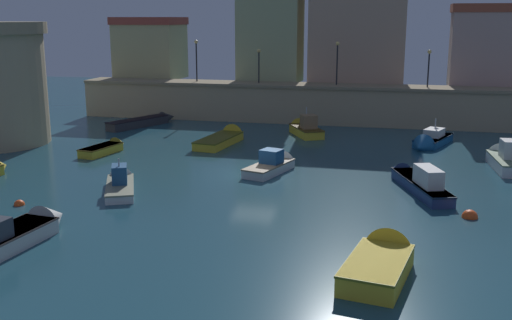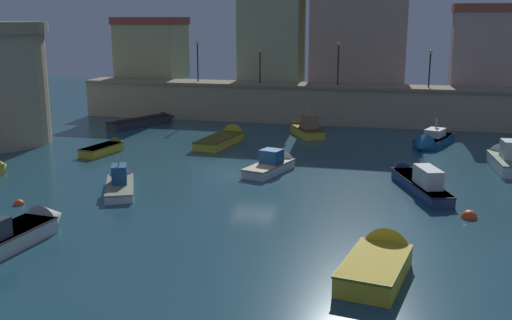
# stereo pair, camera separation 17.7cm
# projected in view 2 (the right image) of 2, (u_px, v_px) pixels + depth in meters

# --- Properties ---
(ground_plane) EXTENTS (102.38, 102.38, 0.00)m
(ground_plane) POSITION_uv_depth(u_px,v_px,m) (254.00, 174.00, 35.14)
(ground_plane) COLOR #1E4756
(quay_wall) EXTENTS (39.98, 3.33, 3.29)m
(quay_wall) POSITION_uv_depth(u_px,v_px,m) (306.00, 103.00, 52.33)
(quay_wall) COLOR tan
(quay_wall) RESTS_ON ground
(old_town_backdrop) EXTENTS (37.08, 5.25, 9.46)m
(old_town_backdrop) POSITION_uv_depth(u_px,v_px,m) (317.00, 37.00, 54.58)
(old_town_backdrop) COLOR tan
(old_town_backdrop) RESTS_ON ground
(quay_lamp_0) EXTENTS (0.32, 0.32, 3.62)m
(quay_lamp_0) POSITION_uv_depth(u_px,v_px,m) (198.00, 54.00, 53.67)
(quay_lamp_0) COLOR black
(quay_lamp_0) RESTS_ON quay_wall
(quay_lamp_1) EXTENTS (0.32, 0.32, 2.93)m
(quay_lamp_1) POSITION_uv_depth(u_px,v_px,m) (260.00, 60.00, 52.45)
(quay_lamp_1) COLOR black
(quay_lamp_1) RESTS_ON quay_wall
(quay_lamp_2) EXTENTS (0.32, 0.32, 3.60)m
(quay_lamp_2) POSITION_uv_depth(u_px,v_px,m) (338.00, 56.00, 50.79)
(quay_lamp_2) COLOR black
(quay_lamp_2) RESTS_ON quay_wall
(quay_lamp_3) EXTENTS (0.32, 0.32, 3.01)m
(quay_lamp_3) POSITION_uv_depth(u_px,v_px,m) (430.00, 62.00, 49.15)
(quay_lamp_3) COLOR black
(quay_lamp_3) RESTS_ON quay_wall
(moored_boat_0) EXTENTS (1.92, 4.30, 1.14)m
(moored_boat_0) POSITION_uv_depth(u_px,v_px,m) (108.00, 148.00, 40.72)
(moored_boat_0) COLOR gold
(moored_boat_0) RESTS_ON ground
(moored_boat_1) EXTENTS (2.68, 5.09, 1.80)m
(moored_boat_1) POSITION_uv_depth(u_px,v_px,m) (380.00, 260.00, 21.52)
(moored_boat_1) COLOR gold
(moored_boat_1) RESTS_ON ground
(moored_boat_2) EXTENTS (3.98, 7.03, 1.13)m
(moored_boat_2) POSITION_uv_depth(u_px,v_px,m) (147.00, 121.00, 50.89)
(moored_boat_2) COLOR #333338
(moored_boat_2) RESTS_ON ground
(moored_boat_3) EXTENTS (2.13, 5.72, 2.24)m
(moored_boat_3) POSITION_uv_depth(u_px,v_px,m) (506.00, 159.00, 36.69)
(moored_boat_3) COLOR white
(moored_boat_3) RESTS_ON ground
(moored_boat_4) EXTENTS (3.63, 5.02, 2.61)m
(moored_boat_4) POSITION_uv_depth(u_px,v_px,m) (304.00, 128.00, 46.99)
(moored_boat_4) COLOR gold
(moored_boat_4) RESTS_ON ground
(moored_boat_5) EXTENTS (2.74, 5.15, 1.75)m
(moored_boat_5) POSITION_uv_depth(u_px,v_px,m) (275.00, 164.00, 35.88)
(moored_boat_5) COLOR silver
(moored_boat_5) RESTS_ON ground
(moored_boat_6) EXTENTS (2.28, 7.19, 1.88)m
(moored_boat_6) POSITION_uv_depth(u_px,v_px,m) (8.00, 235.00, 23.83)
(moored_boat_6) COLOR silver
(moored_boat_6) RESTS_ON ground
(moored_boat_7) EXTENTS (3.35, 5.61, 2.31)m
(moored_boat_7) POSITION_uv_depth(u_px,v_px,m) (430.00, 141.00, 42.54)
(moored_boat_7) COLOR #195689
(moored_boat_7) RESTS_ON ground
(moored_boat_9) EXTENTS (3.45, 5.42, 2.21)m
(moored_boat_9) POSITION_uv_depth(u_px,v_px,m) (120.00, 182.00, 32.11)
(moored_boat_9) COLOR white
(moored_boat_9) RESTS_ON ground
(moored_boat_10) EXTENTS (3.55, 7.30, 1.78)m
(moored_boat_10) POSITION_uv_depth(u_px,v_px,m) (417.00, 180.00, 31.91)
(moored_boat_10) COLOR navy
(moored_boat_10) RESTS_ON ground
(moored_boat_11) EXTENTS (2.50, 6.61, 1.64)m
(moored_boat_11) POSITION_uv_depth(u_px,v_px,m) (226.00, 138.00, 44.09)
(moored_boat_11) COLOR gold
(moored_boat_11) RESTS_ON ground
(mooring_buoy_0) EXTENTS (0.72, 0.72, 0.72)m
(mooring_buoy_0) POSITION_uv_depth(u_px,v_px,m) (469.00, 218.00, 27.36)
(mooring_buoy_0) COLOR #EA4C19
(mooring_buoy_0) RESTS_ON ground
(mooring_buoy_1) EXTENTS (0.52, 0.52, 0.52)m
(mooring_buoy_1) POSITION_uv_depth(u_px,v_px,m) (19.00, 205.00, 29.30)
(mooring_buoy_1) COLOR #EA4C19
(mooring_buoy_1) RESTS_ON ground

